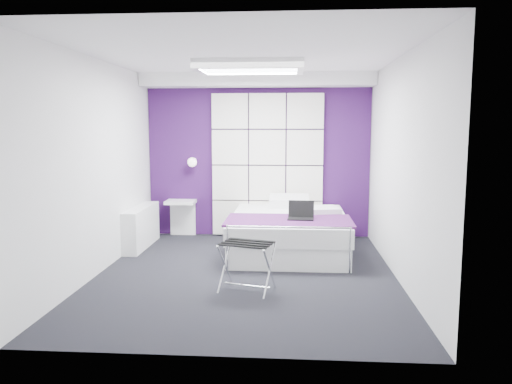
% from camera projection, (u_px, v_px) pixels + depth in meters
% --- Properties ---
extents(floor, '(4.40, 4.40, 0.00)m').
position_uv_depth(floor, '(246.00, 274.00, 6.08)').
color(floor, black).
rests_on(floor, ground).
extents(ceiling, '(4.40, 4.40, 0.00)m').
position_uv_depth(ceiling, '(245.00, 55.00, 5.74)').
color(ceiling, white).
rests_on(ceiling, wall_back).
extents(wall_back, '(3.60, 0.00, 3.60)m').
position_uv_depth(wall_back, '(258.00, 157.00, 8.08)').
color(wall_back, silver).
rests_on(wall_back, floor).
extents(wall_left, '(0.00, 4.40, 4.40)m').
position_uv_depth(wall_left, '(98.00, 167.00, 6.04)').
color(wall_left, silver).
rests_on(wall_left, floor).
extents(wall_right, '(0.00, 4.40, 4.40)m').
position_uv_depth(wall_right, '(400.00, 169.00, 5.78)').
color(wall_right, silver).
rests_on(wall_right, floor).
extents(accent_wall, '(3.58, 0.02, 2.58)m').
position_uv_depth(accent_wall, '(258.00, 157.00, 8.07)').
color(accent_wall, '#341047').
rests_on(accent_wall, wall_back).
extents(soffit, '(3.58, 0.50, 0.20)m').
position_uv_depth(soffit, '(257.00, 80.00, 7.68)').
color(soffit, white).
rests_on(soffit, wall_back).
extents(headboard, '(1.80, 0.08, 2.30)m').
position_uv_depth(headboard, '(267.00, 165.00, 8.03)').
color(headboard, white).
rests_on(headboard, wall_back).
extents(skylight, '(1.36, 0.86, 0.12)m').
position_uv_depth(skylight, '(250.00, 66.00, 6.34)').
color(skylight, white).
rests_on(skylight, ceiling).
extents(wall_lamp, '(0.15, 0.15, 0.15)m').
position_uv_depth(wall_lamp, '(193.00, 162.00, 8.03)').
color(wall_lamp, white).
rests_on(wall_lamp, wall_back).
extents(radiator, '(0.22, 1.20, 0.60)m').
position_uv_depth(radiator, '(141.00, 227.00, 7.44)').
color(radiator, white).
rests_on(radiator, floor).
extents(bed, '(1.67, 2.01, 0.71)m').
position_uv_depth(bed, '(289.00, 232.00, 7.12)').
color(bed, white).
rests_on(bed, floor).
extents(nightstand, '(0.47, 0.37, 0.05)m').
position_uv_depth(nightstand, '(181.00, 202.00, 8.09)').
color(nightstand, white).
rests_on(nightstand, wall_back).
extents(luggage_rack, '(0.55, 0.40, 0.54)m').
position_uv_depth(luggage_rack, '(247.00, 267.00, 5.44)').
color(luggage_rack, silver).
rests_on(luggage_rack, floor).
extents(laptop, '(0.34, 0.24, 0.24)m').
position_uv_depth(laptop, '(301.00, 215.00, 6.64)').
color(laptop, black).
rests_on(laptop, bed).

